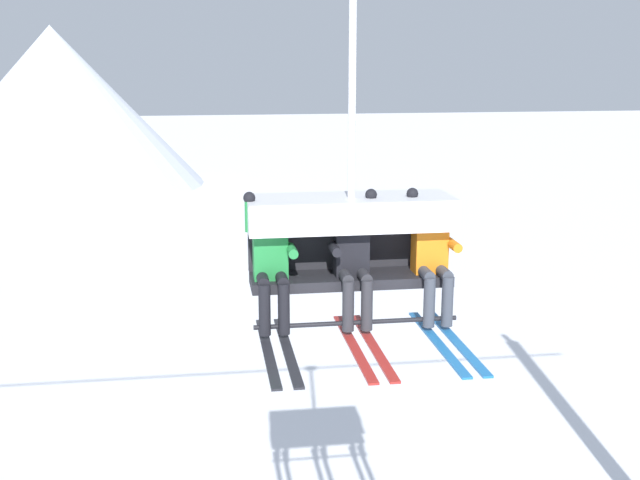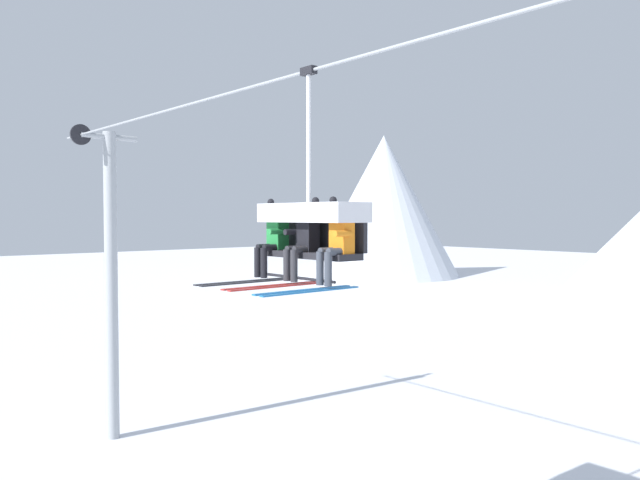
{
  "view_description": "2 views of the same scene",
  "coord_description": "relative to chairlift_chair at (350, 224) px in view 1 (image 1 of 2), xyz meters",
  "views": [
    {
      "loc": [
        -0.04,
        -8.13,
        7.83
      ],
      "look_at": [
        1.06,
        -0.78,
        6.11
      ],
      "focal_mm": 45.0,
      "sensor_mm": 36.0,
      "label": 1
    },
    {
      "loc": [
        8.77,
        -6.94,
        6.3
      ],
      "look_at": [
        1.58,
        -0.77,
        5.94
      ],
      "focal_mm": 35.0,
      "sensor_mm": 36.0,
      "label": 2
    }
  ],
  "objects": [
    {
      "name": "mountain_peak_central",
      "position": [
        -9.95,
        43.2,
        -1.47
      ],
      "size": [
        17.43,
        17.43,
        9.54
      ],
      "color": "silver",
      "rests_on": "ground_plane"
    },
    {
      "name": "chairlift_chair",
      "position": [
        0.0,
        0.0,
        0.0
      ],
      "size": [
        1.97,
        0.74,
        3.23
      ],
      "color": "#232328"
    },
    {
      "name": "skier_green",
      "position": [
        -0.78,
        -0.21,
        -0.29
      ],
      "size": [
        0.48,
        1.7,
        1.34
      ],
      "color": "#23843D"
    },
    {
      "name": "skier_black",
      "position": [
        0.0,
        -0.21,
        -0.29
      ],
      "size": [
        0.48,
        1.7,
        1.34
      ],
      "color": "black"
    },
    {
      "name": "skier_orange",
      "position": [
        0.77,
        -0.21,
        -0.29
      ],
      "size": [
        0.48,
        1.7,
        1.34
      ],
      "color": "orange"
    }
  ]
}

